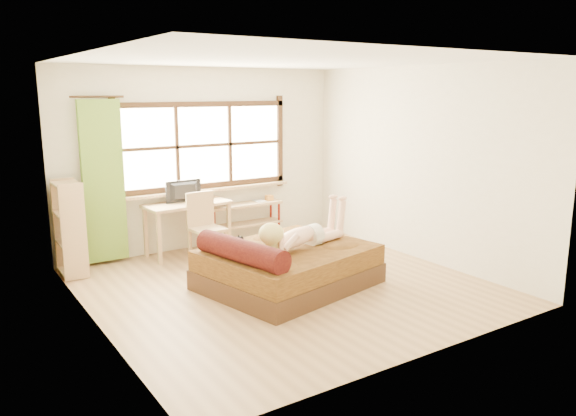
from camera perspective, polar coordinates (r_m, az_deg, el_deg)
floor at (r=6.98m, az=-0.31°, el=-7.91°), size 4.50×4.50×0.00m
ceiling at (r=6.57m, az=-0.34°, el=14.82°), size 4.50×4.50×0.00m
wall_back at (r=8.60m, az=-8.54°, el=4.98°), size 4.50×0.00×4.50m
wall_front at (r=4.94m, az=14.03°, el=-0.31°), size 4.50×0.00×4.50m
wall_left at (r=5.75m, az=-19.47°, el=1.06°), size 0.00×4.50×4.50m
wall_right at (r=8.08m, az=13.23°, el=4.36°), size 0.00×4.50×4.50m
window at (r=8.56m, az=-8.49°, el=6.02°), size 2.80×0.16×1.46m
curtain at (r=7.99m, az=-18.26°, el=2.55°), size 0.55×0.10×2.20m
bed at (r=6.88m, az=-0.24°, el=-5.91°), size 2.21×1.92×0.73m
woman at (r=6.81m, az=1.33°, el=-1.63°), size 1.40×0.66×0.58m
kitten at (r=6.55m, az=-5.73°, el=-3.82°), size 0.31×0.17×0.23m
desk at (r=8.27m, az=-10.19°, el=-0.17°), size 1.26×0.65×0.76m
monitor at (r=8.27m, az=-10.39°, el=1.66°), size 0.56×0.11×0.32m
chair at (r=8.01m, az=-8.52°, el=-1.45°), size 0.46×0.46×0.96m
pipe_shelf at (r=8.85m, az=-4.43°, el=-0.58°), size 1.25×0.32×0.71m
cup at (r=8.66m, az=-6.26°, el=0.58°), size 0.13×0.13×0.10m
book at (r=8.91m, az=-3.40°, el=0.66°), size 0.16×0.22×0.02m
bookshelf at (r=7.73m, az=-21.30°, el=-1.92°), size 0.31×0.54×1.23m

